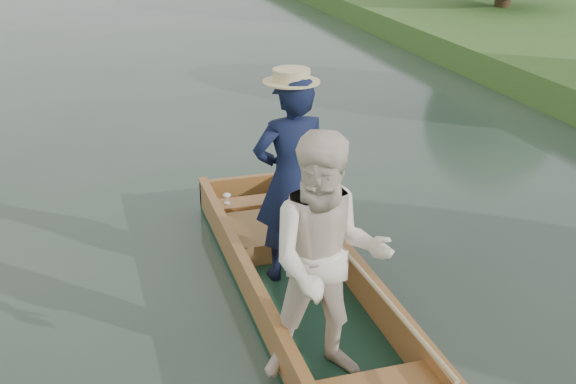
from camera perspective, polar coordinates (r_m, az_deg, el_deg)
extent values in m
plane|color=#283D30|center=(6.89, 1.46, -9.17)|extent=(120.00, 120.00, 0.00)
cube|color=#133221|center=(6.87, 1.46, -8.89)|extent=(1.10, 5.00, 0.08)
cube|color=#9F6231|center=(6.65, -2.75, -8.08)|extent=(0.08, 5.00, 0.32)
cube|color=#9F6231|center=(6.93, 5.52, -6.80)|extent=(0.08, 5.00, 0.32)
cube|color=#9F6231|center=(8.90, -3.46, 0.25)|extent=(1.10, 0.08, 0.32)
cube|color=#9F6231|center=(6.56, -2.78, -6.74)|extent=(0.10, 5.00, 0.04)
cube|color=#9F6231|center=(6.84, 5.58, -5.49)|extent=(0.10, 5.00, 0.04)
cube|color=#9F6231|center=(8.37, -2.57, -0.78)|extent=(0.94, 0.30, 0.05)
imported|color=#101734|center=(6.84, 0.25, 0.97)|extent=(0.78, 0.54, 2.05)
cylinder|color=beige|center=(6.53, 0.27, 9.01)|extent=(0.52, 0.52, 0.12)
imported|color=white|center=(5.42, 3.16, -5.46)|extent=(1.12, 0.96, 2.02)
cube|color=brown|center=(7.83, -1.65, -3.39)|extent=(0.85, 0.90, 0.22)
sphere|color=tan|center=(7.72, 0.64, -1.93)|extent=(0.21, 0.21, 0.21)
sphere|color=tan|center=(7.65, 0.67, -0.88)|extent=(0.16, 0.16, 0.16)
sphere|color=tan|center=(7.61, 0.26, -0.46)|extent=(0.06, 0.06, 0.06)
sphere|color=tan|center=(7.64, 1.09, -0.36)|extent=(0.06, 0.06, 0.06)
sphere|color=tan|center=(7.60, 0.81, -1.17)|extent=(0.06, 0.06, 0.06)
sphere|color=tan|center=(7.67, 0.01, -1.86)|extent=(0.07, 0.07, 0.07)
sphere|color=tan|center=(7.72, 1.36, -1.69)|extent=(0.07, 0.07, 0.07)
sphere|color=tan|center=(7.72, 0.34, -2.67)|extent=(0.08, 0.08, 0.08)
sphere|color=tan|center=(7.75, 1.08, -2.57)|extent=(0.08, 0.08, 0.08)
cylinder|color=silver|center=(8.29, -4.83, -0.86)|extent=(0.07, 0.07, 0.01)
cylinder|color=silver|center=(8.27, -4.84, -0.61)|extent=(0.01, 0.01, 0.08)
ellipsoid|color=silver|center=(8.25, -4.85, -0.26)|extent=(0.09, 0.09, 0.05)
cylinder|color=tan|center=(6.93, 4.46, -4.68)|extent=(0.04, 4.34, 0.20)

